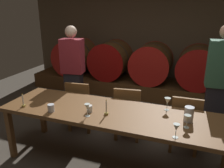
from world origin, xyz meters
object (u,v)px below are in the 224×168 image
object	(u,v)px
guest_left	(73,74)
candle_left	(23,103)
wine_glass_center_left	(167,101)
wine_glass_far_right	(187,119)
guest_right	(218,87)
wine_barrel_left	(111,60)
dining_table	(114,116)
cup_right	(90,109)
wine_barrel_right	(198,67)
chair_center	(128,111)
candle_right	(106,110)
cup_left	(51,108)
chair_left	(80,104)
wine_glass_far_left	(87,107)
wine_barrel_center	(152,63)
pitcher	(189,114)
chair_right	(186,121)
wine_barrel_far_left	(75,57)
wine_glass_center_right	(176,128)

from	to	relation	value
guest_left	candle_left	distance (m)	1.26
wine_glass_center_left	wine_glass_far_right	distance (m)	0.46
guest_right	candle_left	xyz separation A→B (m)	(-2.42, -1.23, -0.11)
wine_barrel_left	guest_left	distance (m)	1.68
dining_table	cup_right	world-z (taller)	cup_right
wine_barrel_right	chair_center	size ratio (longest dim) A/B	1.02
candle_right	wine_glass_far_right	size ratio (longest dim) A/B	1.38
guest_right	cup_left	xyz separation A→B (m)	(-1.99, -1.23, -0.11)
chair_left	wine_glass_center_left	world-z (taller)	wine_glass_center_left
wine_barrel_right	guest_left	size ratio (longest dim) A/B	0.52
guest_right	wine_glass_far_left	xyz separation A→B (m)	(-1.50, -1.19, -0.04)
guest_left	wine_glass_far_left	xyz separation A→B (m)	(0.87, -1.21, 0.00)
wine_barrel_center	cup_right	bearing A→B (deg)	-95.22
guest_left	wine_barrel_left	bearing A→B (deg)	-101.23
pitcher	cup_right	bearing A→B (deg)	-171.55
chair_right	pitcher	distance (m)	0.66
candle_right	pitcher	world-z (taller)	candle_right
wine_barrel_far_left	wine_glass_center_right	world-z (taller)	wine_barrel_far_left
chair_left	cup_left	size ratio (longest dim) A/B	9.00
wine_barrel_far_left	chair_left	size ratio (longest dim) A/B	1.02
candle_left	wine_glass_far_right	world-z (taller)	candle_left
guest_right	wine_glass_far_left	distance (m)	1.92
candle_left	cup_left	bearing A→B (deg)	0.23
wine_glass_center_right	chair_center	bearing A→B (deg)	128.38
candle_right	cup_right	xyz separation A→B (m)	(-0.22, -0.00, -0.01)
cup_left	cup_right	size ratio (longest dim) A/B	1.09
chair_right	candle_right	size ratio (longest dim) A/B	4.25
guest_left	guest_right	distance (m)	2.38
wine_barrel_right	wine_glass_far_right	xyz separation A→B (m)	(-0.10, -2.75, 0.08)
dining_table	guest_left	bearing A→B (deg)	139.01
wine_barrel_far_left	dining_table	size ratio (longest dim) A/B	0.31
dining_table	wine_barrel_center	bearing A→B (deg)	90.75
wine_barrel_right	dining_table	distance (m)	2.83
chair_left	cup_left	xyz separation A→B (m)	(0.09, -0.91, 0.33)
chair_left	wine_glass_far_right	size ratio (longest dim) A/B	5.85
wine_barrel_left	chair_left	size ratio (longest dim) A/B	1.02
wine_barrel_right	wine_glass_center_right	size ratio (longest dim) A/B	5.86
dining_table	wine_barrel_right	bearing A→B (deg)	69.96
wine_barrel_far_left	wine_glass_center_left	xyz separation A→B (m)	(2.64, -2.37, 0.10)
guest_left	cup_right	bearing A→B (deg)	119.88
chair_center	cup_right	world-z (taller)	chair_center
cup_left	candle_right	bearing A→B (deg)	13.29
candle_left	wine_barrel_left	bearing A→B (deg)	87.21
guest_right	candle_right	size ratio (longest dim) A/B	8.72
wine_barrel_left	chair_left	xyz separation A→B (m)	(0.20, -2.02, -0.30)
candle_left	guest_right	bearing A→B (deg)	27.04
wine_barrel_right	wine_glass_center_left	size ratio (longest dim) A/B	5.40
wine_barrel_left	chair_center	xyz separation A→B (m)	(1.02, -2.00, -0.30)
wine_barrel_center	wine_barrel_right	world-z (taller)	same
pitcher	chair_center	bearing A→B (deg)	146.45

